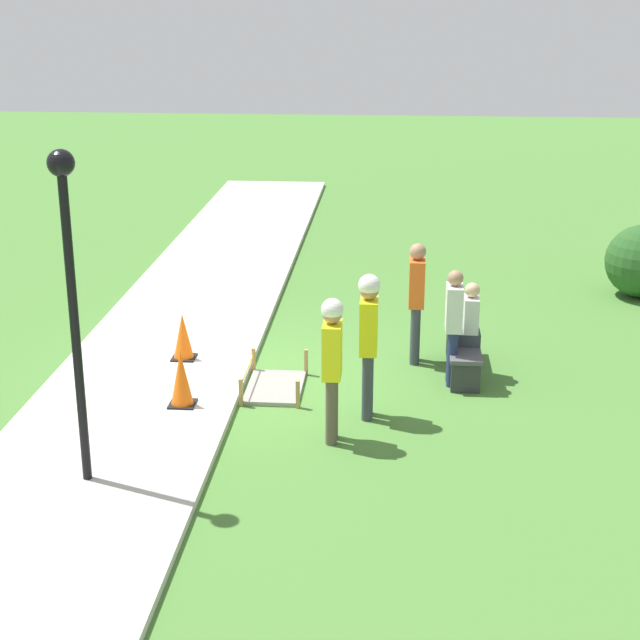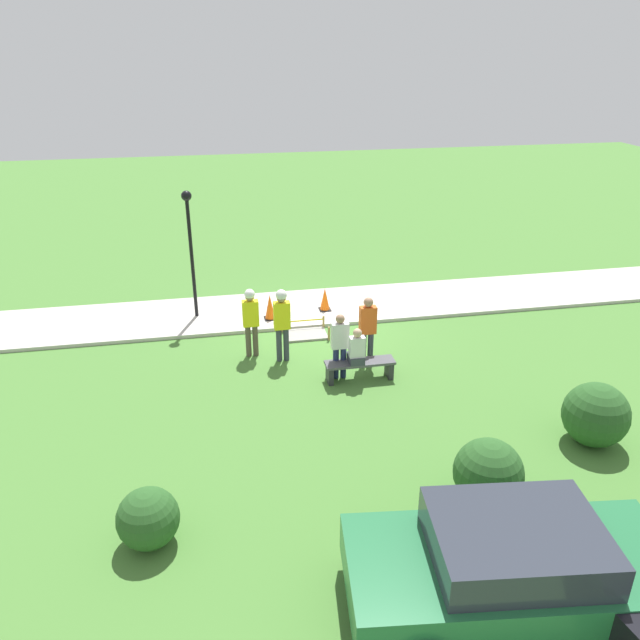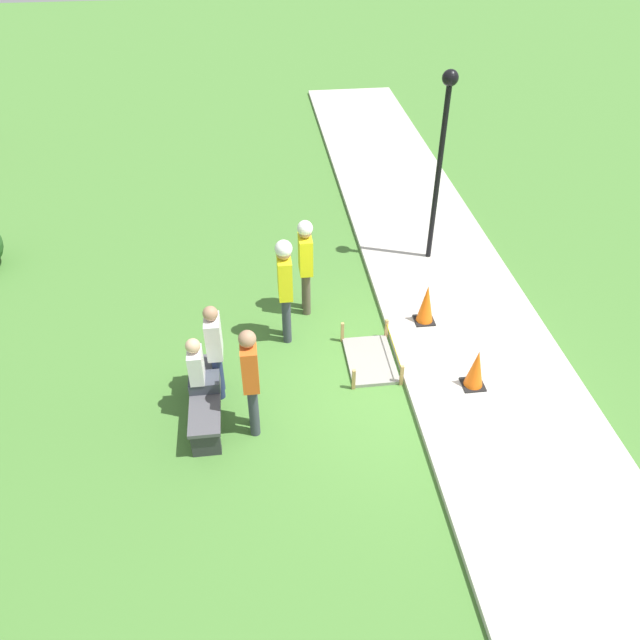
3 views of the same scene
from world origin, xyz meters
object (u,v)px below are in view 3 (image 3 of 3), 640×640
at_px(traffic_cone_far_patch, 426,304).
at_px(bystander_in_orange_shirt, 251,376).
at_px(worker_assistant, 306,259).
at_px(person_seated_on_bench, 199,369).
at_px(park_bench, 206,399).
at_px(traffic_cone_near_patch, 476,369).
at_px(bystander_in_gray_shirt, 215,347).
at_px(lamppost_near, 442,141).
at_px(worker_supervisor, 285,281).

distance_m(traffic_cone_far_patch, bystander_in_orange_shirt, 3.69).
bearing_deg(worker_assistant, person_seated_on_bench, 142.48).
bearing_deg(bystander_in_orange_shirt, park_bench, 62.87).
xyz_separation_m(traffic_cone_far_patch, person_seated_on_bench, (-1.60, 3.75, 0.36)).
bearing_deg(traffic_cone_far_patch, person_seated_on_bench, 113.07).
relative_size(traffic_cone_near_patch, traffic_cone_far_patch, 0.93).
bearing_deg(person_seated_on_bench, bystander_in_gray_shirt, -33.43).
bearing_deg(traffic_cone_near_patch, bystander_in_gray_shirt, 83.91).
height_order(traffic_cone_far_patch, person_seated_on_bench, person_seated_on_bench).
distance_m(park_bench, worker_assistant, 3.03).
bearing_deg(person_seated_on_bench, lamppost_near, -50.03).
relative_size(worker_assistant, bystander_in_gray_shirt, 1.11).
distance_m(bystander_in_gray_shirt, lamppost_near, 5.52).
bearing_deg(traffic_cone_near_patch, bystander_in_orange_shirt, 96.57).
bearing_deg(park_bench, worker_assistant, -35.54).
distance_m(person_seated_on_bench, bystander_in_orange_shirt, 0.88).
xyz_separation_m(traffic_cone_near_patch, traffic_cone_far_patch, (1.66, 0.34, 0.03)).
xyz_separation_m(park_bench, lamppost_near, (3.76, -4.31, 2.17)).
bearing_deg(bystander_in_gray_shirt, lamppost_near, -51.32).
height_order(traffic_cone_near_patch, park_bench, traffic_cone_near_patch).
bearing_deg(traffic_cone_far_patch, lamppost_near, -16.64).
distance_m(person_seated_on_bench, bystander_in_gray_shirt, 0.43).
bearing_deg(park_bench, bystander_in_orange_shirt, -117.13).
bearing_deg(traffic_cone_near_patch, worker_supervisor, 59.36).
bearing_deg(worker_assistant, lamppost_near, -62.28).
bearing_deg(person_seated_on_bench, traffic_cone_near_patch, -90.87).
bearing_deg(lamppost_near, worker_assistant, 117.72).
bearing_deg(park_bench, bystander_in_gray_shirt, -21.83).
xyz_separation_m(traffic_cone_far_patch, park_bench, (-1.70, 3.70, -0.13)).
bearing_deg(bystander_in_gray_shirt, bystander_in_orange_shirt, -148.03).
bearing_deg(person_seated_on_bench, traffic_cone_far_patch, -66.93).
height_order(worker_assistant, bystander_in_gray_shirt, worker_assistant).
height_order(traffic_cone_near_patch, person_seated_on_bench, person_seated_on_bench).
relative_size(traffic_cone_far_patch, bystander_in_gray_shirt, 0.45).
relative_size(park_bench, worker_assistant, 0.91).
bearing_deg(lamppost_near, bystander_in_orange_shirt, 138.48).
xyz_separation_m(traffic_cone_near_patch, bystander_in_orange_shirt, (-0.39, 3.36, 0.59)).
bearing_deg(worker_supervisor, worker_assistant, -29.00).
bearing_deg(worker_supervisor, person_seated_on_bench, 139.03).
bearing_deg(traffic_cone_near_patch, traffic_cone_far_patch, 11.49).
height_order(worker_supervisor, bystander_in_orange_shirt, worker_supervisor).
xyz_separation_m(person_seated_on_bench, bystander_in_orange_shirt, (-0.45, -0.73, 0.20)).
relative_size(traffic_cone_near_patch, park_bench, 0.41).
relative_size(traffic_cone_near_patch, worker_assistant, 0.38).
bearing_deg(traffic_cone_far_patch, traffic_cone_near_patch, -168.51).
bearing_deg(park_bench, traffic_cone_far_patch, -65.35).
relative_size(traffic_cone_near_patch, person_seated_on_bench, 0.77).
bearing_deg(bystander_in_orange_shirt, worker_supervisor, -17.27).
xyz_separation_m(bystander_in_orange_shirt, bystander_in_gray_shirt, (0.80, 0.50, -0.10)).
xyz_separation_m(park_bench, bystander_in_orange_shirt, (-0.35, -0.68, 0.69)).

